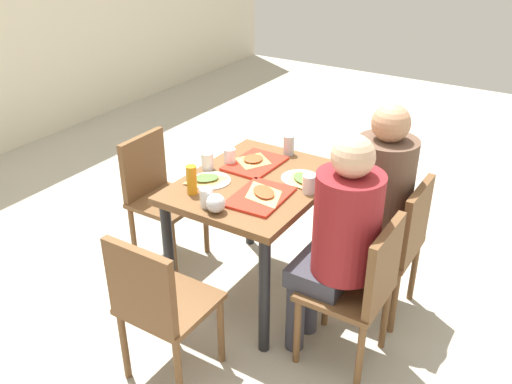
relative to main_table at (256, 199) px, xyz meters
name	(u,v)px	position (x,y,z in m)	size (l,w,h in m)	color
ground_plane	(256,289)	(0.00, 0.00, -0.64)	(10.00, 10.00, 0.02)	#B2AD9E
main_table	(256,199)	(0.00, 0.00, 0.00)	(0.96, 0.75, 0.75)	brown
chair_near_left	(362,285)	(-0.24, -0.76, -0.15)	(0.40, 0.40, 0.84)	brown
chair_near_right	(396,239)	(0.24, -0.76, -0.15)	(0.40, 0.40, 0.84)	brown
chair_far_side	(157,189)	(0.00, 0.76, -0.15)	(0.40, 0.40, 0.84)	brown
chair_left_end	(157,302)	(-0.87, 0.00, -0.15)	(0.40, 0.40, 0.84)	brown
person_in_red	(339,234)	(-0.24, -0.62, 0.10)	(0.32, 0.42, 1.25)	#383842
person_in_brown_jacket	(376,194)	(0.24, -0.62, 0.10)	(0.32, 0.42, 1.25)	#383842
tray_red_near	(260,197)	(-0.17, -0.13, 0.13)	(0.36, 0.26, 0.02)	red
tray_red_far	(255,164)	(0.17, 0.11, 0.13)	(0.36, 0.26, 0.02)	red
paper_plate_center	(211,181)	(-0.14, 0.21, 0.12)	(0.22, 0.22, 0.01)	white
paper_plate_near_edge	(301,178)	(0.14, -0.21, 0.12)	(0.22, 0.22, 0.01)	white
pizza_slice_a	(264,193)	(-0.15, -0.14, 0.14)	(0.26, 0.27, 0.02)	#DBAD60
pizza_slice_b	(253,159)	(0.18, 0.13, 0.14)	(0.22, 0.20, 0.02)	tan
pizza_slice_c	(207,179)	(-0.16, 0.22, 0.14)	(0.24, 0.24, 0.02)	tan
pizza_slice_d	(303,179)	(0.12, -0.24, 0.14)	(0.25, 0.26, 0.02)	#DBAD60
plastic_cup_a	(207,161)	(-0.02, 0.32, 0.17)	(0.07, 0.07, 0.10)	white
plastic_cup_b	(309,184)	(0.02, -0.32, 0.17)	(0.07, 0.07, 0.10)	white
plastic_cup_c	(207,197)	(-0.39, 0.06, 0.17)	(0.07, 0.07, 0.10)	white
plastic_cup_d	(230,157)	(0.10, 0.24, 0.17)	(0.07, 0.07, 0.10)	white
soda_can	(289,145)	(0.41, 0.02, 0.18)	(0.07, 0.07, 0.12)	#B7BCC6
condiment_bottle	(192,180)	(-0.31, 0.21, 0.20)	(0.06, 0.06, 0.16)	orange
foil_bundle	(216,203)	(-0.41, -0.02, 0.17)	(0.10, 0.10, 0.10)	silver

